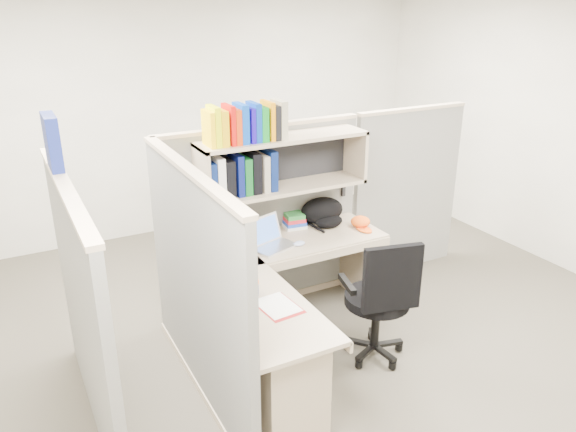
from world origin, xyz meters
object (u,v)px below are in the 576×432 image
snack_canister (251,287)px  desk (284,339)px  backpack (325,212)px  task_chair (378,318)px  laptop (274,234)px

snack_canister → desk: bearing=-50.5°
backpack → desk: bearing=-120.0°
task_chair → backpack: bearing=83.0°
backpack → task_chair: (-0.12, -0.98, -0.48)m
desk → backpack: 1.42m
desk → snack_canister: bearing=129.5°
backpack → snack_canister: size_ratio=3.77×
task_chair → desk: bearing=-178.2°
laptop → snack_canister: bearing=-145.8°
laptop → task_chair: task_chair is taller
backpack → snack_canister: bearing=-130.1°
desk → task_chair: size_ratio=1.71×
desk → snack_canister: 0.42m
laptop → backpack: bearing=2.1°
desk → task_chair: task_chair is taller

